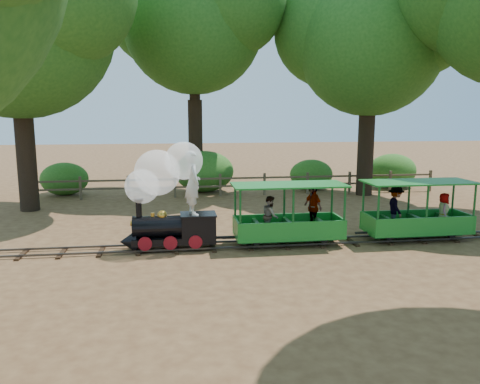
{
  "coord_description": "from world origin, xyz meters",
  "views": [
    {
      "loc": [
        -3.0,
        -12.45,
        3.68
      ],
      "look_at": [
        -1.17,
        0.5,
        1.46
      ],
      "focal_mm": 35.0,
      "sensor_mm": 36.0,
      "label": 1
    }
  ],
  "objects": [
    {
      "name": "ground",
      "position": [
        0.0,
        0.0,
        0.0
      ],
      "size": [
        90.0,
        90.0,
        0.0
      ],
      "primitive_type": "plane",
      "color": "olive",
      "rests_on": "ground"
    },
    {
      "name": "track",
      "position": [
        0.0,
        0.0,
        0.07
      ],
      "size": [
        22.0,
        1.0,
        0.1
      ],
      "color": "#3F3D3A",
      "rests_on": "ground"
    },
    {
      "name": "locomotive",
      "position": [
        -3.23,
        0.06,
        1.68
      ],
      "size": [
        2.59,
        1.22,
        2.98
      ],
      "color": "black",
      "rests_on": "ground"
    },
    {
      "name": "carriage_front",
      "position": [
        0.2,
        0.06,
        0.75
      ],
      "size": [
        3.14,
        1.44,
        1.63
      ],
      "color": "#1B7C25",
      "rests_on": "track"
    },
    {
      "name": "carriage_rear",
      "position": [
        3.88,
        0.04,
        0.76
      ],
      "size": [
        3.14,
        1.28,
        1.63
      ],
      "color": "#1B7C25",
      "rests_on": "track"
    },
    {
      "name": "oak_nw",
      "position": [
        -8.54,
        6.1,
        7.33
      ],
      "size": [
        8.82,
        7.76,
        10.5
      ],
      "color": "#2D2116",
      "rests_on": "ground"
    },
    {
      "name": "oak_nc",
      "position": [
        -2.03,
        9.59,
        7.97
      ],
      "size": [
        7.92,
        6.97,
        10.82
      ],
      "color": "#2D2116",
      "rests_on": "ground"
    },
    {
      "name": "oak_ne",
      "position": [
        5.47,
        7.59,
        7.01
      ],
      "size": [
        7.93,
        6.98,
        9.86
      ],
      "color": "#2D2116",
      "rests_on": "ground"
    },
    {
      "name": "fence",
      "position": [
        0.0,
        8.0,
        0.58
      ],
      "size": [
        18.1,
        0.1,
        1.0
      ],
      "color": "brown",
      "rests_on": "ground"
    },
    {
      "name": "shrub_west",
      "position": [
        -7.93,
        9.3,
        0.74
      ],
      "size": [
        2.13,
        1.64,
        1.47
      ],
      "primitive_type": "ellipsoid",
      "color": "#2D6B1E",
      "rests_on": "ground"
    },
    {
      "name": "shrub_mid_w",
      "position": [
        -1.63,
        9.3,
        0.96
      ],
      "size": [
        2.78,
        2.14,
        1.93
      ],
      "primitive_type": "ellipsoid",
      "color": "#2D6B1E",
      "rests_on": "ground"
    },
    {
      "name": "shrub_mid_e",
      "position": [
        3.56,
        9.3,
        0.73
      ],
      "size": [
        2.1,
        1.61,
        1.45
      ],
      "primitive_type": "ellipsoid",
      "color": "#2D6B1E",
      "rests_on": "ground"
    },
    {
      "name": "shrub_east",
      "position": [
        7.7,
        9.3,
        0.84
      ],
      "size": [
        2.43,
        1.87,
        1.68
      ],
      "primitive_type": "ellipsoid",
      "color": "#2D6B1E",
      "rests_on": "ground"
    }
  ]
}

